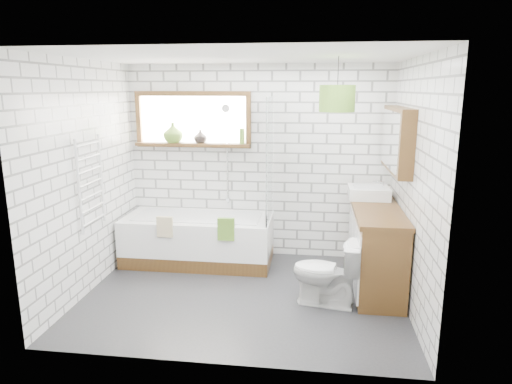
# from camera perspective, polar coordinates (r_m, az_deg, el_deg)

# --- Properties ---
(floor) EXTENTS (3.40, 2.60, 0.01)m
(floor) POSITION_cam_1_polar(r_m,az_deg,el_deg) (5.11, -1.61, -12.72)
(floor) COLOR #252528
(floor) RESTS_ON ground
(ceiling) EXTENTS (3.40, 2.60, 0.01)m
(ceiling) POSITION_cam_1_polar(r_m,az_deg,el_deg) (4.62, -1.81, 16.66)
(ceiling) COLOR white
(ceiling) RESTS_ON ground
(wall_back) EXTENTS (3.40, 0.01, 2.50)m
(wall_back) POSITION_cam_1_polar(r_m,az_deg,el_deg) (5.97, 0.26, 3.72)
(wall_back) COLOR white
(wall_back) RESTS_ON ground
(wall_front) EXTENTS (3.40, 0.01, 2.50)m
(wall_front) POSITION_cam_1_polar(r_m,az_deg,el_deg) (3.46, -5.11, -3.12)
(wall_front) COLOR white
(wall_front) RESTS_ON ground
(wall_left) EXTENTS (0.01, 2.60, 2.50)m
(wall_left) POSITION_cam_1_polar(r_m,az_deg,el_deg) (5.24, -20.44, 1.62)
(wall_left) COLOR white
(wall_left) RESTS_ON ground
(wall_right) EXTENTS (0.01, 2.60, 2.50)m
(wall_right) POSITION_cam_1_polar(r_m,az_deg,el_deg) (4.75, 19.07, 0.62)
(wall_right) COLOR white
(wall_right) RESTS_ON ground
(window) EXTENTS (1.52, 0.16, 0.68)m
(window) POSITION_cam_1_polar(r_m,az_deg,el_deg) (6.03, -7.92, 8.95)
(window) COLOR #3B2410
(window) RESTS_ON wall_back
(towel_radiator) EXTENTS (0.06, 0.52, 1.00)m
(towel_radiator) POSITION_cam_1_polar(r_m,az_deg,el_deg) (5.23, -19.96, 1.08)
(towel_radiator) COLOR white
(towel_radiator) RESTS_ON wall_left
(mirror_cabinet) EXTENTS (0.16, 1.20, 0.70)m
(mirror_cabinet) POSITION_cam_1_polar(r_m,az_deg,el_deg) (5.25, 17.20, 6.29)
(mirror_cabinet) COLOR #3B2410
(mirror_cabinet) RESTS_ON wall_right
(shower_riser) EXTENTS (0.02, 0.02, 1.30)m
(shower_riser) POSITION_cam_1_polar(r_m,az_deg,el_deg) (5.98, -3.61, 4.67)
(shower_riser) COLOR silver
(shower_riser) RESTS_ON wall_back
(bathtub) EXTENTS (1.86, 0.82, 0.60)m
(bathtub) POSITION_cam_1_polar(r_m,az_deg,el_deg) (5.94, -7.19, -5.88)
(bathtub) COLOR white
(bathtub) RESTS_ON floor
(shower_screen) EXTENTS (0.02, 0.72, 1.50)m
(shower_screen) POSITION_cam_1_polar(r_m,az_deg,el_deg) (5.53, 1.71, 4.05)
(shower_screen) COLOR white
(shower_screen) RESTS_ON bathtub
(towel_green) EXTENTS (0.20, 0.05, 0.27)m
(towel_green) POSITION_cam_1_polar(r_m,az_deg,el_deg) (5.37, -3.76, -4.67)
(towel_green) COLOR #4E7924
(towel_green) RESTS_ON bathtub
(towel_beige) EXTENTS (0.19, 0.05, 0.25)m
(towel_beige) POSITION_cam_1_polar(r_m,az_deg,el_deg) (5.56, -11.32, -4.29)
(towel_beige) COLOR tan
(towel_beige) RESTS_ON bathtub
(vanity) EXTENTS (0.52, 1.60, 0.92)m
(vanity) POSITION_cam_1_polar(r_m,az_deg,el_deg) (5.38, 14.67, -6.47)
(vanity) COLOR #3B2410
(vanity) RESTS_ON floor
(basin) EXTENTS (0.47, 0.41, 0.14)m
(basin) POSITION_cam_1_polar(r_m,az_deg,el_deg) (5.59, 13.89, -0.06)
(basin) COLOR white
(basin) RESTS_ON vanity
(tap) EXTENTS (0.03, 0.03, 0.16)m
(tap) POSITION_cam_1_polar(r_m,az_deg,el_deg) (5.60, 15.55, 0.52)
(tap) COLOR silver
(tap) RESTS_ON vanity
(toilet) EXTENTS (0.51, 0.75, 0.70)m
(toilet) POSITION_cam_1_polar(r_m,az_deg,el_deg) (4.81, 8.78, -9.90)
(toilet) COLOR white
(toilet) RESTS_ON floor
(vase_olive) EXTENTS (0.30, 0.30, 0.26)m
(vase_olive) POSITION_cam_1_polar(r_m,az_deg,el_deg) (6.09, -10.34, 7.12)
(vase_olive) COLOR #557E27
(vase_olive) RESTS_ON window
(vase_dark) EXTENTS (0.21, 0.21, 0.18)m
(vase_dark) POSITION_cam_1_polar(r_m,az_deg,el_deg) (6.00, -6.97, 6.73)
(vase_dark) COLOR black
(vase_dark) RESTS_ON window
(bottle) EXTENTS (0.08, 0.08, 0.20)m
(bottle) POSITION_cam_1_polar(r_m,az_deg,el_deg) (5.88, -1.77, 6.80)
(bottle) COLOR #557E27
(bottle) RESTS_ON window
(pendant) EXTENTS (0.35, 0.35, 0.26)m
(pendant) POSITION_cam_1_polar(r_m,az_deg,el_deg) (4.63, 10.11, 11.45)
(pendant) COLOR #4E7924
(pendant) RESTS_ON ceiling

